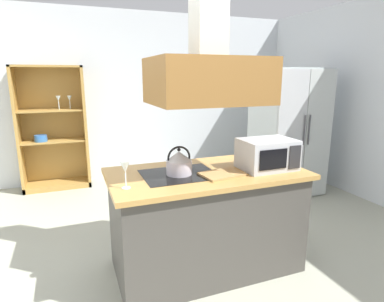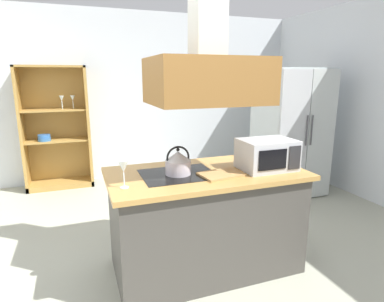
{
  "view_description": "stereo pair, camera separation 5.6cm",
  "coord_description": "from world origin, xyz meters",
  "views": [
    {
      "loc": [
        -0.84,
        -2.43,
        1.7
      ],
      "look_at": [
        0.21,
        0.32,
        1.0
      ],
      "focal_mm": 30.05,
      "sensor_mm": 36.0,
      "label": 1
    },
    {
      "loc": [
        -0.79,
        -2.45,
        1.7
      ],
      "look_at": [
        0.21,
        0.32,
        1.0
      ],
      "focal_mm": 30.05,
      "sensor_mm": 36.0,
      "label": 2
    }
  ],
  "objects": [
    {
      "name": "kettle",
      "position": [
        -0.03,
        -0.03,
        1.0
      ],
      "size": [
        0.21,
        0.21,
        0.24
      ],
      "color": "#C0B7C3",
      "rests_on": "kitchen_island"
    },
    {
      "name": "refrigerator",
      "position": [
        2.1,
        1.35,
        0.9
      ],
      "size": [
        0.9,
        0.77,
        1.79
      ],
      "color": "#B2BCBD",
      "rests_on": "ground"
    },
    {
      "name": "microwave",
      "position": [
        0.74,
        -0.14,
        1.03
      ],
      "size": [
        0.46,
        0.35,
        0.26
      ],
      "color": "#B7BABF",
      "rests_on": "kitchen_island"
    },
    {
      "name": "cutting_board",
      "position": [
        0.29,
        -0.18,
        0.91
      ],
      "size": [
        0.37,
        0.29,
        0.02
      ],
      "primitive_type": "cube",
      "rotation": [
        0.0,
        0.0,
        0.15
      ],
      "color": "tan",
      "rests_on": "kitchen_island"
    },
    {
      "name": "dish_cabinet",
      "position": [
        -1.08,
        2.78,
        0.81
      ],
      "size": [
        0.96,
        0.4,
        1.83
      ],
      "color": "#AC823E",
      "rests_on": "ground"
    },
    {
      "name": "ground_plane",
      "position": [
        0.0,
        0.0,
        0.0
      ],
      "size": [
        7.8,
        7.8,
        0.0
      ],
      "primitive_type": "plane",
      "color": "#9C9D8A"
    },
    {
      "name": "range_hood",
      "position": [
        0.21,
        -0.03,
        1.76
      ],
      "size": [
        0.9,
        0.7,
        1.23
      ],
      "color": "brown"
    },
    {
      "name": "kitchen_island",
      "position": [
        0.21,
        -0.03,
        0.45
      ],
      "size": [
        1.66,
        0.87,
        0.9
      ],
      "color": "#45423C",
      "rests_on": "ground"
    },
    {
      "name": "wine_glass_on_counter",
      "position": [
        -0.5,
        -0.21,
        1.05
      ],
      "size": [
        0.08,
        0.08,
        0.21
      ],
      "color": "silver",
      "rests_on": "kitchen_island"
    },
    {
      "name": "wall_back",
      "position": [
        0.0,
        3.0,
        1.35
      ],
      "size": [
        6.0,
        0.12,
        2.7
      ],
      "primitive_type": "cube",
      "color": "silver",
      "rests_on": "ground"
    }
  ]
}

